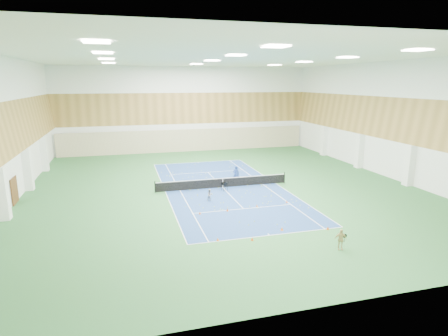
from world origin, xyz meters
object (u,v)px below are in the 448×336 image
Objects in this scene: ball_cart at (224,187)px; tennis_net at (223,182)px; child_court at (210,195)px; child_apron at (341,239)px; coach at (236,174)px.

tennis_net is at bearing 70.73° from ball_cart.
child_apron is (5.46, -11.24, 0.13)m from child_court.
coach reaches higher than tennis_net.
tennis_net is 9.75× the size of child_apron.
ball_cart is (-3.46, 13.84, -0.24)m from child_apron.
ball_cart is at bearing 42.26° from child_court.
tennis_net reaches higher than child_court.
tennis_net is 15.33m from child_apron.
coach reaches higher than child_apron.
child_apron is 14.26m from ball_cart.
child_court is 12.50m from child_apron.
child_court is at bearing -119.77° from tennis_net.
child_apron is 1.58× the size of ball_cart.
ball_cart is (1.99, 2.60, -0.11)m from child_court.
child_apron is (1.60, -16.29, -0.22)m from coach.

